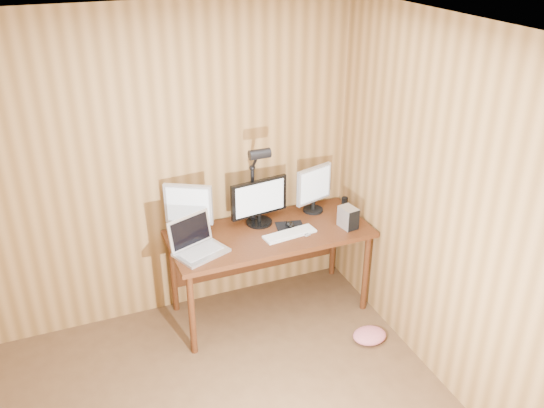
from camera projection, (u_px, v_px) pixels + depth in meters
room_shell at (215, 333)px, 2.69m from camera, size 4.00×4.00×4.00m
desk at (266, 241)px, 4.69m from camera, size 1.60×0.70×0.75m
monitor_center at (259, 202)px, 4.61m from camera, size 0.49×0.21×0.38m
monitor_left at (189, 208)px, 4.44m from camera, size 0.34×0.22×0.42m
monitor_right at (314, 188)px, 4.80m from camera, size 0.35×0.17×0.40m
laptop at (197, 243)px, 4.28m from camera, size 0.45×0.40×0.27m
keyboard at (290, 234)px, 4.52m from camera, size 0.44×0.18×0.02m
mousepad at (290, 226)px, 4.65m from camera, size 0.25×0.22×0.00m
mouse at (290, 224)px, 4.64m from camera, size 0.10×0.12×0.04m
hard_drive at (348, 218)px, 4.61m from camera, size 0.13×0.17×0.17m
phone at (304, 233)px, 4.54m from camera, size 0.08×0.11×0.01m
speaker at (344, 204)px, 4.88m from camera, size 0.05×0.05×0.12m
desk_lamp at (256, 174)px, 4.49m from camera, size 0.17×0.24×0.72m
fabric_pile at (370, 336)px, 4.52m from camera, size 0.28×0.23×0.09m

